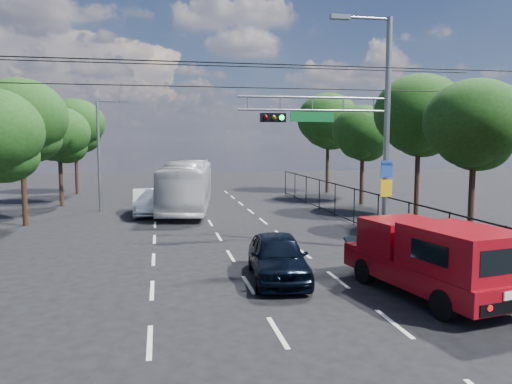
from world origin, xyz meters
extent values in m
plane|color=black|center=(0.00, 0.00, 0.00)|extent=(120.00, 120.00, 0.00)
cube|color=beige|center=(-3.00, 0.00, 0.01)|extent=(0.12, 2.00, 0.01)
cube|color=beige|center=(-3.00, 4.00, 0.01)|extent=(0.12, 2.00, 0.01)
cube|color=beige|center=(-3.00, 8.00, 0.01)|extent=(0.12, 2.00, 0.01)
cube|color=beige|center=(-3.00, 12.00, 0.01)|extent=(0.12, 2.00, 0.01)
cube|color=beige|center=(-3.00, 16.00, 0.01)|extent=(0.12, 2.00, 0.01)
cube|color=beige|center=(-3.00, 20.00, 0.01)|extent=(0.12, 2.00, 0.01)
cube|color=beige|center=(-3.00, 24.00, 0.01)|extent=(0.12, 2.00, 0.01)
cube|color=beige|center=(-3.00, 28.00, 0.01)|extent=(0.12, 2.00, 0.01)
cube|color=beige|center=(-3.00, 32.00, 0.01)|extent=(0.12, 2.00, 0.01)
cube|color=beige|center=(0.00, 0.00, 0.01)|extent=(0.12, 2.00, 0.01)
cube|color=beige|center=(0.00, 4.00, 0.01)|extent=(0.12, 2.00, 0.01)
cube|color=beige|center=(0.00, 8.00, 0.01)|extent=(0.12, 2.00, 0.01)
cube|color=beige|center=(0.00, 12.00, 0.01)|extent=(0.12, 2.00, 0.01)
cube|color=beige|center=(0.00, 16.00, 0.01)|extent=(0.12, 2.00, 0.01)
cube|color=beige|center=(0.00, 20.00, 0.01)|extent=(0.12, 2.00, 0.01)
cube|color=beige|center=(0.00, 24.00, 0.01)|extent=(0.12, 2.00, 0.01)
cube|color=beige|center=(0.00, 28.00, 0.01)|extent=(0.12, 2.00, 0.01)
cube|color=beige|center=(0.00, 32.00, 0.01)|extent=(0.12, 2.00, 0.01)
cube|color=beige|center=(3.00, 0.00, 0.01)|extent=(0.12, 2.00, 0.01)
cube|color=beige|center=(3.00, 4.00, 0.01)|extent=(0.12, 2.00, 0.01)
cube|color=beige|center=(3.00, 8.00, 0.01)|extent=(0.12, 2.00, 0.01)
cube|color=beige|center=(3.00, 12.00, 0.01)|extent=(0.12, 2.00, 0.01)
cube|color=beige|center=(3.00, 16.00, 0.01)|extent=(0.12, 2.00, 0.01)
cube|color=beige|center=(3.00, 20.00, 0.01)|extent=(0.12, 2.00, 0.01)
cube|color=beige|center=(3.00, 24.00, 0.01)|extent=(0.12, 2.00, 0.01)
cube|color=beige|center=(3.00, 28.00, 0.01)|extent=(0.12, 2.00, 0.01)
cube|color=beige|center=(3.00, 32.00, 0.01)|extent=(0.12, 2.00, 0.01)
cylinder|color=slate|center=(6.50, 8.00, 4.75)|extent=(0.24, 0.24, 9.50)
cylinder|color=slate|center=(5.50, 8.00, 9.40)|extent=(2.00, 0.10, 0.10)
cube|color=slate|center=(4.40, 8.00, 9.40)|extent=(0.80, 0.25, 0.18)
cylinder|color=slate|center=(3.40, 8.00, 6.25)|extent=(6.20, 0.08, 0.08)
cylinder|color=slate|center=(3.40, 8.00, 5.75)|extent=(6.20, 0.08, 0.08)
cube|color=black|center=(1.70, 8.00, 5.45)|extent=(1.00, 0.28, 0.35)
sphere|color=#3F0505|center=(1.38, 7.85, 5.45)|extent=(0.20, 0.20, 0.20)
sphere|color=#4C3805|center=(1.70, 7.85, 5.45)|extent=(0.20, 0.20, 0.20)
sphere|color=#0CE533|center=(2.02, 7.85, 5.45)|extent=(0.20, 0.20, 0.20)
cube|color=#0D6127|center=(3.30, 8.00, 5.50)|extent=(1.80, 0.05, 0.40)
cube|color=#2247A1|center=(6.48, 7.86, 3.40)|extent=(0.50, 0.04, 0.70)
cube|color=yellow|center=(6.48, 7.86, 2.60)|extent=(0.50, 0.04, 0.70)
cylinder|color=slate|center=(5.90, 8.00, 6.00)|extent=(0.05, 0.05, 0.50)
cylinder|color=slate|center=(4.60, 8.00, 6.00)|extent=(0.05, 0.05, 0.50)
cylinder|color=slate|center=(3.30, 8.00, 6.00)|extent=(0.05, 0.05, 0.50)
cylinder|color=slate|center=(2.00, 8.00, 6.00)|extent=(0.05, 0.05, 0.50)
cylinder|color=slate|center=(0.70, 8.00, 6.00)|extent=(0.05, 0.05, 0.50)
cylinder|color=slate|center=(-6.50, 22.00, 3.50)|extent=(0.18, 0.18, 7.00)
cylinder|color=slate|center=(-5.70, 22.00, 7.00)|extent=(1.60, 0.09, 0.09)
cube|color=slate|center=(-4.80, 22.00, 7.00)|extent=(0.60, 0.22, 0.15)
cylinder|color=black|center=(0.00, 6.00, 7.20)|extent=(22.00, 0.04, 0.04)
cylinder|color=black|center=(0.00, 9.50, 7.60)|extent=(22.00, 0.04, 0.04)
cylinder|color=black|center=(0.00, 11.00, 6.90)|extent=(22.00, 0.04, 0.04)
cube|color=black|center=(7.60, 12.00, 1.95)|extent=(0.04, 34.00, 0.06)
cube|color=black|center=(7.60, 12.00, 0.15)|extent=(0.04, 34.00, 0.06)
cylinder|color=black|center=(7.60, 2.00, 1.00)|extent=(0.06, 0.06, 2.00)
cylinder|color=black|center=(7.60, 5.00, 1.00)|extent=(0.06, 0.06, 2.00)
cylinder|color=black|center=(7.60, 8.00, 1.00)|extent=(0.06, 0.06, 2.00)
cylinder|color=black|center=(7.60, 11.00, 1.00)|extent=(0.06, 0.06, 2.00)
cylinder|color=black|center=(7.60, 14.00, 1.00)|extent=(0.06, 0.06, 2.00)
cylinder|color=black|center=(7.60, 17.00, 1.00)|extent=(0.06, 0.06, 2.00)
cylinder|color=black|center=(7.60, 20.00, 1.00)|extent=(0.06, 0.06, 2.00)
cylinder|color=black|center=(7.60, 23.00, 1.00)|extent=(0.06, 0.06, 2.00)
cylinder|color=black|center=(7.60, 26.00, 1.00)|extent=(0.06, 0.06, 2.00)
cylinder|color=black|center=(7.60, 29.00, 1.00)|extent=(0.06, 0.06, 2.00)
cylinder|color=black|center=(11.20, 9.00, 2.10)|extent=(0.28, 0.28, 4.20)
ellipsoid|color=black|center=(11.20, 9.00, 5.40)|extent=(4.50, 4.50, 3.83)
ellipsoid|color=black|center=(11.60, 9.30, 4.35)|extent=(3.00, 3.00, 2.40)
ellipsoid|color=black|center=(10.85, 8.80, 4.50)|extent=(2.85, 2.85, 2.28)
cylinder|color=black|center=(11.80, 15.00, 2.38)|extent=(0.28, 0.28, 4.76)
ellipsoid|color=black|center=(11.80, 15.00, 6.12)|extent=(5.10, 5.10, 4.33)
ellipsoid|color=black|center=(12.20, 15.30, 4.93)|extent=(3.40, 3.40, 2.72)
ellipsoid|color=black|center=(11.45, 14.80, 5.10)|extent=(3.23, 3.23, 2.58)
cylinder|color=black|center=(11.40, 22.00, 2.02)|extent=(0.28, 0.28, 4.03)
ellipsoid|color=black|center=(11.40, 22.00, 5.18)|extent=(4.32, 4.32, 3.67)
ellipsoid|color=black|center=(11.80, 22.30, 4.18)|extent=(2.88, 2.88, 2.30)
ellipsoid|color=black|center=(11.05, 21.80, 4.32)|extent=(2.74, 2.74, 2.19)
cylinder|color=black|center=(11.60, 30.00, 2.46)|extent=(0.28, 0.28, 4.93)
ellipsoid|color=black|center=(11.60, 30.00, 6.34)|extent=(5.28, 5.28, 4.49)
ellipsoid|color=black|center=(12.00, 30.30, 5.10)|extent=(3.52, 3.52, 2.82)
ellipsoid|color=black|center=(11.25, 29.80, 5.28)|extent=(3.34, 3.34, 2.68)
ellipsoid|color=black|center=(-8.80, 10.30, 3.94)|extent=(2.72, 2.72, 2.18)
cylinder|color=black|center=(-9.80, 17.00, 2.24)|extent=(0.28, 0.28, 4.48)
ellipsoid|color=black|center=(-9.80, 17.00, 5.76)|extent=(4.80, 4.80, 4.08)
ellipsoid|color=black|center=(-9.40, 17.30, 4.64)|extent=(3.20, 3.20, 2.56)
ellipsoid|color=black|center=(-10.15, 16.80, 4.80)|extent=(3.04, 3.04, 2.43)
cylinder|color=black|center=(-9.40, 25.00, 1.96)|extent=(0.28, 0.28, 3.92)
ellipsoid|color=black|center=(-9.40, 25.00, 5.04)|extent=(4.20, 4.20, 3.57)
ellipsoid|color=black|center=(-9.00, 25.30, 4.06)|extent=(2.80, 2.80, 2.24)
ellipsoid|color=black|center=(-9.75, 24.80, 4.20)|extent=(2.66, 2.66, 2.13)
cylinder|color=black|center=(-9.60, 33.00, 2.30)|extent=(0.28, 0.28, 4.59)
ellipsoid|color=black|center=(-9.60, 33.00, 5.90)|extent=(4.92, 4.92, 4.18)
ellipsoid|color=black|center=(-9.20, 33.30, 4.76)|extent=(3.28, 3.28, 2.62)
ellipsoid|color=black|center=(-9.95, 32.80, 4.92)|extent=(3.12, 3.12, 2.49)
cylinder|color=black|center=(3.72, 3.48, 0.40)|extent=(0.44, 0.84, 0.80)
cylinder|color=black|center=(5.63, 3.84, 0.40)|extent=(0.44, 0.84, 0.80)
cylinder|color=black|center=(4.37, -0.02, 0.40)|extent=(0.44, 0.84, 0.80)
cylinder|color=black|center=(6.28, 0.34, 0.40)|extent=(0.44, 0.84, 0.80)
cube|color=maroon|center=(5.00, 1.91, 0.71)|extent=(3.19, 6.04, 0.64)
cube|color=maroon|center=(4.53, 4.45, 0.80)|extent=(2.20, 1.01, 0.63)
cube|color=black|center=(4.47, 4.76, 1.09)|extent=(2.00, 0.81, 0.35)
cube|color=maroon|center=(4.76, 3.21, 1.55)|extent=(2.36, 2.13, 1.09)
cube|color=black|center=(4.92, 2.36, 1.61)|extent=(1.76, 0.38, 0.63)
cube|color=maroon|center=(5.23, 0.67, 1.63)|extent=(2.64, 3.27, 1.21)
cube|color=black|center=(6.29, 0.87, 1.67)|extent=(0.30, 1.36, 0.52)
cube|color=black|center=(4.17, 0.47, 1.67)|extent=(0.30, 1.36, 0.52)
cube|color=black|center=(5.50, -0.75, 1.67)|extent=(1.65, 0.36, 0.63)
cube|color=black|center=(5.52, -0.89, 0.57)|extent=(1.82, 0.43, 0.30)
cube|color=silver|center=(5.53, -0.94, 0.86)|extent=(0.40, 0.11, 0.21)
imported|color=black|center=(1.06, 4.42, 0.76)|extent=(2.30, 4.66, 1.53)
imported|color=silver|center=(-0.95, 21.34, 1.60)|extent=(4.23, 11.76, 3.20)
imported|color=silver|center=(-3.50, 19.74, 0.79)|extent=(1.85, 4.84, 1.58)
camera|label=1|loc=(-2.70, -11.22, 4.60)|focal=35.00mm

